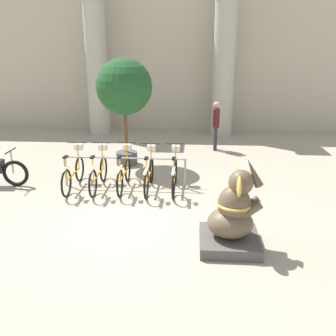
{
  "coord_description": "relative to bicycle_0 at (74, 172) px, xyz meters",
  "views": [
    {
      "loc": [
        1.3,
        -6.64,
        3.41
      ],
      "look_at": [
        0.8,
        0.52,
        1.0
      ],
      "focal_mm": 40.0,
      "sensor_mm": 36.0,
      "label": 1
    }
  ],
  "objects": [
    {
      "name": "ground_plane",
      "position": [
        1.6,
        -1.8,
        -0.41
      ],
      "size": [
        60.0,
        60.0,
        0.0
      ],
      "primitive_type": "plane",
      "color": "#9E937F"
    },
    {
      "name": "building_facade",
      "position": [
        1.6,
        6.8,
        2.59
      ],
      "size": [
        20.0,
        0.2,
        6.0
      ],
      "color": "#B2A893",
      "rests_on": "ground_plane"
    },
    {
      "name": "column_left",
      "position": [
        -0.76,
        5.8,
        2.22
      ],
      "size": [
        1.0,
        1.0,
        5.16
      ],
      "color": "#ADA899",
      "rests_on": "ground_plane"
    },
    {
      "name": "column_right",
      "position": [
        3.96,
        5.8,
        2.22
      ],
      "size": [
        1.0,
        1.0,
        5.16
      ],
      "color": "#ADA899",
      "rests_on": "ground_plane"
    },
    {
      "name": "bike_rack",
      "position": [
        1.24,
        0.15,
        0.18
      ],
      "size": [
        3.07,
        0.05,
        0.77
      ],
      "color": "gray",
      "rests_on": "ground_plane"
    },
    {
      "name": "bicycle_0",
      "position": [
        0.0,
        0.0,
        0.0
      ],
      "size": [
        0.48,
        1.71,
        1.05
      ],
      "color": "black",
      "rests_on": "ground_plane"
    },
    {
      "name": "bicycle_1",
      "position": [
        0.62,
        0.02,
        0.0
      ],
      "size": [
        0.48,
        1.71,
        1.05
      ],
      "color": "black",
      "rests_on": "ground_plane"
    },
    {
      "name": "bicycle_2",
      "position": [
        1.24,
        0.07,
        0.0
      ],
      "size": [
        0.48,
        1.71,
        1.05
      ],
      "color": "black",
      "rests_on": "ground_plane"
    },
    {
      "name": "bicycle_3",
      "position": [
        1.85,
        0.02,
        0.0
      ],
      "size": [
        0.48,
        1.71,
        1.05
      ],
      "color": "black",
      "rests_on": "ground_plane"
    },
    {
      "name": "bicycle_4",
      "position": [
        2.47,
        0.05,
        0.0
      ],
      "size": [
        0.48,
        1.71,
        1.05
      ],
      "color": "black",
      "rests_on": "ground_plane"
    },
    {
      "name": "elephant_statue",
      "position": [
        3.61,
        -2.56,
        0.15
      ],
      "size": [
        1.03,
        1.03,
        1.65
      ],
      "color": "#4C4742",
      "rests_on": "ground_plane"
    },
    {
      "name": "person_pedestrian",
      "position": [
        3.63,
        3.73,
        0.55
      ],
      "size": [
        0.21,
        0.47,
        1.61
      ],
      "color": "#28282D",
      "rests_on": "ground_plane"
    },
    {
      "name": "potted_tree",
      "position": [
        0.96,
        1.99,
        1.77
      ],
      "size": [
        1.56,
        1.56,
        3.04
      ],
      "color": "#4C4C4C",
      "rests_on": "ground_plane"
    }
  ]
}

